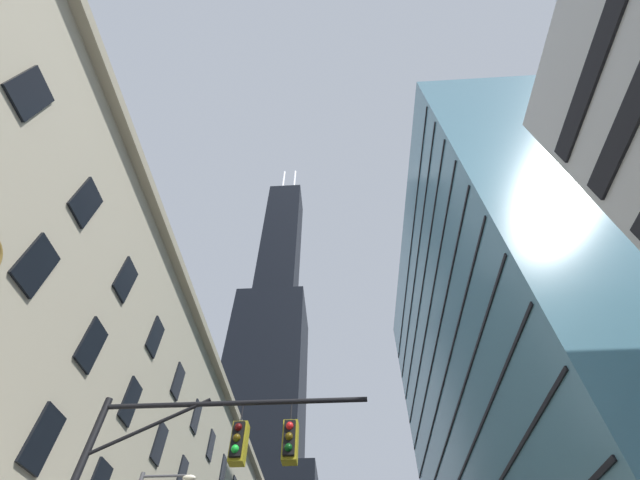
{
  "coord_description": "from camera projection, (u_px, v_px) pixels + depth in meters",
  "views": [
    {
      "loc": [
        0.36,
        -6.8,
        1.26
      ],
      "look_at": [
        -1.34,
        23.04,
        37.44
      ],
      "focal_mm": 22.66,
      "sensor_mm": 36.0,
      "label": 1
    }
  ],
  "objects": [
    {
      "name": "dark_skyscraper",
      "position": [
        262.0,
        420.0,
        102.33
      ],
      "size": [
        29.45,
        29.45,
        175.63
      ],
      "color": "black",
      "rests_on": "ground"
    },
    {
      "name": "glass_office_midrise",
      "position": [
        522.0,
        378.0,
        43.53
      ],
      "size": [
        17.87,
        47.31,
        50.6
      ],
      "color": "teal",
      "rests_on": "ground"
    },
    {
      "name": "traffic_signal_mast",
      "position": [
        190.0,
        475.0,
        10.12
      ],
      "size": [
        7.7,
        0.63,
        7.26
      ],
      "color": "black",
      "rests_on": "sidewalk_left"
    }
  ]
}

